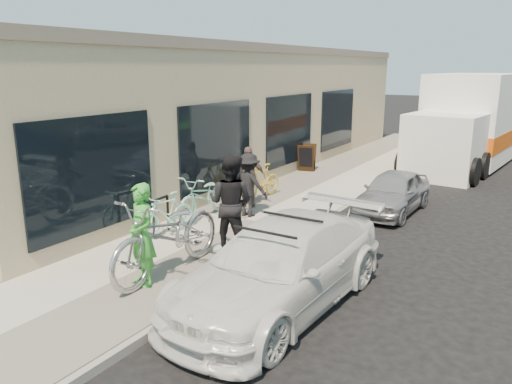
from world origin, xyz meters
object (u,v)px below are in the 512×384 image
at_px(sedan_white, 280,266).
at_px(moving_truck, 467,126).
at_px(sedan_silver, 393,192).
at_px(bike_rack, 161,212).
at_px(cruiser_bike_a, 166,214).
at_px(bystander_b, 248,176).
at_px(woman_rider, 142,235).
at_px(man_standing, 231,203).
at_px(cruiser_bike_c, 261,181).
at_px(bystander_a, 249,185).
at_px(sandwich_board, 307,157).
at_px(tandem_bike, 169,235).
at_px(cruiser_bike_b, 204,196).

height_order(sedan_white, moving_truck, moving_truck).
bearing_deg(sedan_silver, moving_truck, 88.16).
distance_m(sedan_white, moving_truck, 13.41).
bearing_deg(moving_truck, bike_rack, -102.93).
xyz_separation_m(cruiser_bike_a, bystander_b, (0.26, 2.77, 0.31)).
height_order(woman_rider, bystander_b, woman_rider).
xyz_separation_m(man_standing, cruiser_bike_c, (-1.50, 3.66, -0.48)).
distance_m(sedan_white, bystander_a, 4.30).
xyz_separation_m(moving_truck, bystander_b, (-3.62, -9.29, -0.57)).
bearing_deg(cruiser_bike_c, bike_rack, -86.07).
height_order(bike_rack, bystander_a, bystander_a).
distance_m(moving_truck, cruiser_bike_c, 9.27).
bearing_deg(man_standing, moving_truck, -108.43).
bearing_deg(sandwich_board, bystander_a, -92.16).
height_order(tandem_bike, bystander_b, bystander_b).
bearing_deg(tandem_bike, bystander_b, 104.48).
bearing_deg(bike_rack, sandwich_board, 91.73).
bearing_deg(cruiser_bike_c, bystander_b, -73.97).
distance_m(sedan_silver, cruiser_bike_b, 4.72).
relative_size(bike_rack, sedan_white, 0.17).
height_order(bike_rack, cruiser_bike_c, cruiser_bike_c).
bearing_deg(bystander_a, bike_rack, 66.80).
bearing_deg(bystander_a, bystander_b, -56.18).
bearing_deg(man_standing, bystander_a, -74.35).
xyz_separation_m(cruiser_bike_b, bystander_a, (0.80, 0.66, 0.23)).
bearing_deg(sedan_silver, sandwich_board, 144.44).
distance_m(cruiser_bike_a, bystander_b, 2.80).
distance_m(sandwich_board, sedan_silver, 4.76).
height_order(moving_truck, man_standing, moving_truck).
xyz_separation_m(sedan_silver, man_standing, (-1.75, -4.63, 0.55)).
bearing_deg(cruiser_bike_a, sandwich_board, 102.02).
xyz_separation_m(sandwich_board, bystander_b, (0.64, -4.71, 0.30)).
bearing_deg(woman_rider, tandem_bike, 102.08).
distance_m(bike_rack, tandem_bike, 2.19).
xyz_separation_m(bike_rack, man_standing, (1.80, -0.03, 0.45)).
bearing_deg(sedan_white, sandwich_board, 117.16).
xyz_separation_m(sandwich_board, woman_rider, (1.70, -9.54, 0.38)).
bearing_deg(moving_truck, cruiser_bike_a, -102.28).
relative_size(sedan_silver, moving_truck, 0.44).
height_order(moving_truck, cruiser_bike_c, moving_truck).
bearing_deg(bystander_b, woman_rider, -105.55).
height_order(sandwich_board, woman_rider, woman_rider).
relative_size(sedan_silver, bystander_a, 2.06).
relative_size(woman_rider, cruiser_bike_b, 0.85).
distance_m(moving_truck, bystander_a, 10.52).
bearing_deg(moving_truck, sandwich_board, -127.36).
xyz_separation_m(moving_truck, cruiser_bike_b, (-3.93, -10.68, -0.81)).
relative_size(tandem_bike, man_standing, 1.42).
bearing_deg(cruiser_bike_a, cruiser_bike_b, 101.38).
xyz_separation_m(sandwich_board, moving_truck, (4.26, 4.58, 0.87)).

